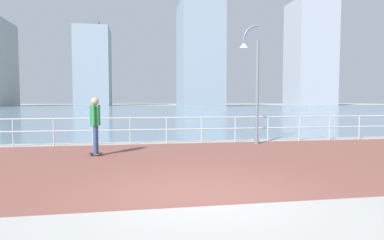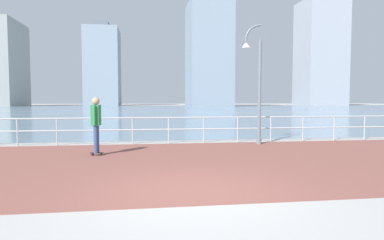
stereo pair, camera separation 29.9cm
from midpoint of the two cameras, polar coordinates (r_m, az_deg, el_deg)
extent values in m
plane|color=#ADAAA5|center=(45.84, -6.64, 1.33)|extent=(220.00, 220.00, 0.00)
cube|color=brown|center=(9.15, -1.55, -7.30)|extent=(28.00, 7.67, 0.01)
cube|color=#6B899E|center=(57.81, -6.90, 1.78)|extent=(180.00, 88.00, 0.00)
cylinder|color=#B2BCC1|center=(13.63, -27.63, -1.97)|extent=(0.05, 0.05, 1.02)
cylinder|color=#B2BCC1|center=(13.22, -21.91, -1.98)|extent=(0.05, 0.05, 1.02)
cylinder|color=#B2BCC1|center=(12.96, -15.89, -1.97)|extent=(0.05, 0.05, 1.02)
cylinder|color=#B2BCC1|center=(12.84, -9.68, -1.94)|extent=(0.05, 0.05, 1.02)
cylinder|color=#B2BCC1|center=(12.87, -3.44, -1.88)|extent=(0.05, 0.05, 1.02)
cylinder|color=#B2BCC1|center=(13.05, 2.71, -1.80)|extent=(0.05, 0.05, 1.02)
cylinder|color=#B2BCC1|center=(13.38, 8.61, -1.71)|extent=(0.05, 0.05, 1.02)
cylinder|color=#B2BCC1|center=(13.84, 14.18, -1.60)|extent=(0.05, 0.05, 1.02)
cylinder|color=#B2BCC1|center=(14.42, 19.35, -1.49)|extent=(0.05, 0.05, 1.02)
cylinder|color=#B2BCC1|center=(15.11, 24.07, -1.38)|extent=(0.05, 0.05, 1.02)
cylinder|color=#B2BCC1|center=(15.90, 28.36, -1.27)|extent=(0.05, 0.05, 1.02)
cylinder|color=#B2BCC1|center=(12.83, -3.45, 0.40)|extent=(25.20, 0.06, 0.06)
cylinder|color=#B2BCC1|center=(12.86, -3.44, -1.65)|extent=(25.20, 0.06, 0.06)
cylinder|color=slate|center=(13.07, 12.24, -3.69)|extent=(0.19, 0.19, 0.20)
cylinder|color=slate|center=(12.97, 12.35, 4.73)|extent=(0.12, 0.12, 4.03)
cylinder|color=slate|center=(13.26, 12.16, 15.83)|extent=(0.19, 0.10, 0.11)
cylinder|color=slate|center=(13.22, 11.50, 15.68)|extent=(0.20, 0.11, 0.15)
cylinder|color=slate|center=(13.17, 10.92, 15.35)|extent=(0.19, 0.10, 0.18)
cylinder|color=slate|center=(13.13, 10.47, 14.87)|extent=(0.17, 0.10, 0.19)
cylinder|color=slate|center=(13.09, 10.18, 14.27)|extent=(0.14, 0.10, 0.19)
cylinder|color=slate|center=(13.06, 10.08, 13.61)|extent=(0.10, 0.09, 0.17)
cone|color=silver|center=(13.02, 10.08, 12.75)|extent=(0.36, 0.36, 0.22)
cylinder|color=black|center=(10.59, -14.79, -5.79)|extent=(0.06, 0.04, 0.06)
cylinder|color=black|center=(10.52, -14.89, -5.85)|extent=(0.06, 0.04, 0.06)
cylinder|color=black|center=(10.65, -16.15, -5.76)|extent=(0.06, 0.04, 0.06)
cylinder|color=black|center=(10.58, -16.25, -5.82)|extent=(0.06, 0.04, 0.06)
cube|color=black|center=(10.57, -15.52, -5.54)|extent=(0.41, 0.15, 0.02)
cylinder|color=#384C7A|center=(10.59, -15.46, -3.16)|extent=(0.14, 0.14, 0.85)
cylinder|color=#384C7A|center=(10.44, -15.66, -3.26)|extent=(0.14, 0.14, 0.85)
cube|color=#2D8C4C|center=(10.46, -15.63, 0.82)|extent=(0.27, 0.36, 0.63)
cylinder|color=#2D8C4C|center=(10.68, -15.35, 0.96)|extent=(0.10, 0.10, 0.60)
cylinder|color=#2D8C4C|center=(10.23, -15.93, 0.85)|extent=(0.10, 0.10, 0.60)
sphere|color=tan|center=(10.45, -15.67, 3.19)|extent=(0.23, 0.23, 0.23)
cube|color=#8493A3|center=(88.47, 2.97, 11.24)|extent=(10.72, 14.68, 27.27)
cube|color=#8493A3|center=(108.24, -15.21, 8.84)|extent=(10.35, 12.67, 24.01)
cube|color=slate|center=(110.24, -15.33, 15.58)|extent=(4.14, 5.07, 2.00)
cube|color=#A3A8B2|center=(110.05, 21.57, 10.70)|extent=(12.45, 11.78, 31.93)
camera|label=1|loc=(0.15, -89.15, 0.05)|focal=30.56mm
camera|label=2|loc=(0.15, 90.85, -0.05)|focal=30.56mm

